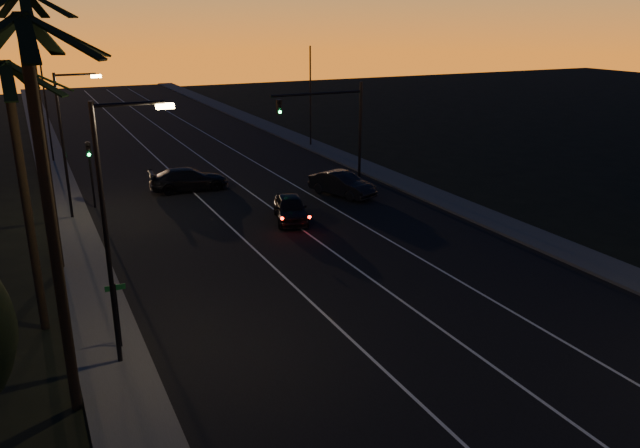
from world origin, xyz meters
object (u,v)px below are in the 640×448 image
lead_car (290,208)px  cross_car (189,179)px  signal_mast (332,114)px  right_car (342,184)px

lead_car → cross_car: bearing=111.5°
lead_car → cross_car: cross_car is taller
signal_mast → cross_car: (-10.22, 1.53, -3.99)m
lead_car → right_car: (5.23, 3.49, 0.04)m
cross_car → signal_mast: bearing=-8.5°
cross_car → right_car: bearing=-33.0°
right_car → signal_mast: bearing=72.7°
signal_mast → right_car: (-1.32, -4.26, -3.98)m
signal_mast → cross_car: 11.07m
right_car → cross_car: 10.61m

